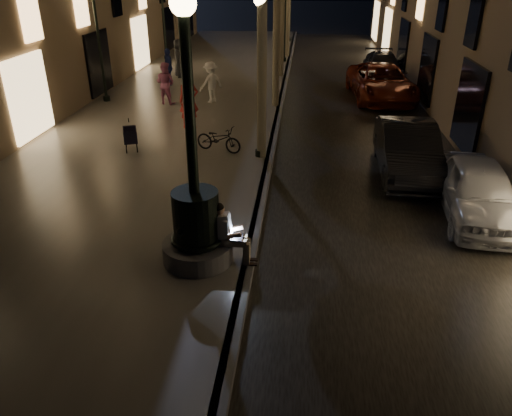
# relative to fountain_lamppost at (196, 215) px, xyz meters

# --- Properties ---
(ground) EXTENTS (120.00, 120.00, 0.00)m
(ground) POSITION_rel_fountain_lamppost_xyz_m (1.00, 13.00, -1.21)
(ground) COLOR black
(ground) RESTS_ON ground
(cobble_lane) EXTENTS (6.00, 45.00, 0.02)m
(cobble_lane) POSITION_rel_fountain_lamppost_xyz_m (4.00, 13.00, -1.20)
(cobble_lane) COLOR black
(cobble_lane) RESTS_ON ground
(promenade) EXTENTS (8.00, 45.00, 0.20)m
(promenade) POSITION_rel_fountain_lamppost_xyz_m (-3.00, 13.00, -1.11)
(promenade) COLOR slate
(promenade) RESTS_ON ground
(curb_strip) EXTENTS (0.25, 45.00, 0.20)m
(curb_strip) POSITION_rel_fountain_lamppost_xyz_m (1.00, 13.00, -1.11)
(curb_strip) COLOR #59595B
(curb_strip) RESTS_ON ground
(fountain_lamppost) EXTENTS (1.40, 1.40, 5.21)m
(fountain_lamppost) POSITION_rel_fountain_lamppost_xyz_m (0.00, 0.00, 0.00)
(fountain_lamppost) COLOR #59595B
(fountain_lamppost) RESTS_ON promenade
(seated_man_laptop) EXTENTS (0.91, 0.31, 1.29)m
(seated_man_laptop) POSITION_rel_fountain_lamppost_xyz_m (0.61, 0.00, -0.32)
(seated_man_laptop) COLOR gray
(seated_man_laptop) RESTS_ON promenade
(lamp_curb_a) EXTENTS (0.36, 0.36, 4.81)m
(lamp_curb_a) POSITION_rel_fountain_lamppost_xyz_m (0.70, 6.00, 2.02)
(lamp_curb_a) COLOR black
(lamp_curb_a) RESTS_ON promenade
(lamp_curb_b) EXTENTS (0.36, 0.36, 4.81)m
(lamp_curb_b) POSITION_rel_fountain_lamppost_xyz_m (0.70, 14.00, 2.02)
(lamp_curb_b) COLOR black
(lamp_curb_b) RESTS_ON promenade
(lamp_curb_c) EXTENTS (0.36, 0.36, 4.81)m
(lamp_curb_c) POSITION_rel_fountain_lamppost_xyz_m (0.70, 22.00, 2.02)
(lamp_curb_c) COLOR black
(lamp_curb_c) RESTS_ON promenade
(lamp_left_b) EXTENTS (0.36, 0.36, 4.81)m
(lamp_left_b) POSITION_rel_fountain_lamppost_xyz_m (-6.40, 12.00, 2.02)
(lamp_left_b) COLOR black
(lamp_left_b) RESTS_ON promenade
(lamp_left_c) EXTENTS (0.36, 0.36, 4.81)m
(lamp_left_c) POSITION_rel_fountain_lamppost_xyz_m (-6.40, 22.00, 2.02)
(lamp_left_c) COLOR black
(lamp_left_c) RESTS_ON promenade
(stroller) EXTENTS (0.62, 0.97, 0.99)m
(stroller) POSITION_rel_fountain_lamppost_xyz_m (-3.39, 6.14, -0.52)
(stroller) COLOR black
(stroller) RESTS_ON promenade
(car_front) EXTENTS (1.91, 4.10, 1.36)m
(car_front) POSITION_rel_fountain_lamppost_xyz_m (6.20, 2.89, -0.53)
(car_front) COLOR #AFB1B7
(car_front) RESTS_ON ground
(car_second) EXTENTS (1.67, 4.47, 1.46)m
(car_second) POSITION_rel_fountain_lamppost_xyz_m (5.00, 5.51, -0.48)
(car_second) COLOR black
(car_second) RESTS_ON ground
(car_third) EXTENTS (2.86, 5.52, 1.49)m
(car_third) POSITION_rel_fountain_lamppost_xyz_m (5.35, 14.23, -0.47)
(car_third) COLOR maroon
(car_third) RESTS_ON ground
(car_rear) EXTENTS (1.76, 4.33, 1.25)m
(car_rear) POSITION_rel_fountain_lamppost_xyz_m (6.00, 18.83, -0.58)
(car_rear) COLOR #28282D
(car_rear) RESTS_ON ground
(pedestrian_red) EXTENTS (0.82, 0.69, 1.91)m
(pedestrian_red) POSITION_rel_fountain_lamppost_xyz_m (-2.05, 8.68, -0.06)
(pedestrian_red) COLOR red
(pedestrian_red) RESTS_ON promenade
(pedestrian_pink) EXTENTS (0.98, 0.86, 1.70)m
(pedestrian_pink) POSITION_rel_fountain_lamppost_xyz_m (-3.74, 11.82, -0.16)
(pedestrian_pink) COLOR #C96A9A
(pedestrian_pink) RESTS_ON promenade
(pedestrian_white) EXTENTS (1.21, 1.20, 1.67)m
(pedestrian_white) POSITION_rel_fountain_lamppost_xyz_m (-1.90, 12.20, -0.17)
(pedestrian_white) COLOR white
(pedestrian_white) RESTS_ON promenade
(pedestrian_blue) EXTENTS (0.78, 1.07, 1.69)m
(pedestrian_blue) POSITION_rel_fountain_lamppost_xyz_m (-4.50, 15.26, -0.17)
(pedestrian_blue) COLOR navy
(pedestrian_blue) RESTS_ON promenade
(pedestrian_dark) EXTENTS (0.75, 1.01, 1.87)m
(pedestrian_dark) POSITION_rel_fountain_lamppost_xyz_m (-4.38, 17.04, -0.08)
(pedestrian_dark) COLOR #34353A
(pedestrian_dark) RESTS_ON promenade
(bicycle) EXTENTS (1.62, 1.00, 0.80)m
(bicycle) POSITION_rel_fountain_lamppost_xyz_m (-0.62, 6.30, -0.61)
(bicycle) COLOR black
(bicycle) RESTS_ON promenade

